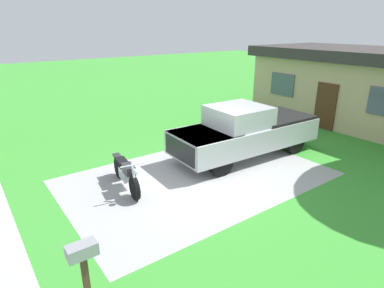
{
  "coord_description": "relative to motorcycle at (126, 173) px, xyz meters",
  "views": [
    {
      "loc": [
        7.36,
        -5.59,
        4.51
      ],
      "look_at": [
        -0.59,
        0.2,
        0.9
      ],
      "focal_mm": 30.3,
      "sensor_mm": 36.0,
      "label": 1
    }
  ],
  "objects": [
    {
      "name": "ground_plane",
      "position": [
        0.69,
        2.11,
        -0.47
      ],
      "size": [
        80.0,
        80.0,
        0.0
      ],
      "primitive_type": "plane",
      "color": "green"
    },
    {
      "name": "driveway_pad",
      "position": [
        0.69,
        2.11,
        -0.47
      ],
      "size": [
        5.2,
        8.04,
        0.01
      ],
      "primitive_type": "cube",
      "color": "#A5A5A5",
      "rests_on": "ground"
    },
    {
      "name": "pickup_truck",
      "position": [
        0.24,
        4.66,
        0.48
      ],
      "size": [
        2.24,
        5.71,
        1.9
      ],
      "color": "black",
      "rests_on": "ground"
    },
    {
      "name": "mailbox",
      "position": [
        3.58,
        -2.4,
        0.51
      ],
      "size": [
        0.26,
        0.48,
        1.26
      ],
      "color": "#4C3823",
      "rests_on": "ground"
    },
    {
      "name": "neighbor_house",
      "position": [
        -0.0,
        12.41,
        1.32
      ],
      "size": [
        9.6,
        5.6,
        3.5
      ],
      "color": "tan",
      "rests_on": "ground"
    },
    {
      "name": "motorcycle",
      "position": [
        0.0,
        0.0,
        0.0
      ],
      "size": [
        2.21,
        0.7,
        1.09
      ],
      "color": "black",
      "rests_on": "ground"
    }
  ]
}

